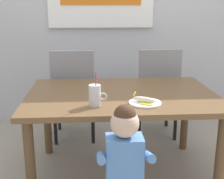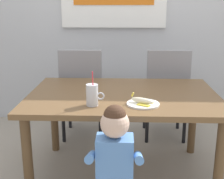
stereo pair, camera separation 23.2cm
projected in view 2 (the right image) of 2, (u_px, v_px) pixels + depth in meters
ground_plane at (122, 174)px, 2.62m from camera, size 24.00×24.00×0.00m
dining_table at (123, 104)px, 2.46m from camera, size 1.48×1.01×0.71m
dining_chair_left at (82, 89)px, 3.18m from camera, size 0.44×0.45×0.96m
dining_chair_right at (166, 89)px, 3.16m from camera, size 0.44×0.45×0.96m
toddler_standing at (114, 155)px, 1.84m from camera, size 0.33×0.24×0.84m
milk_cup at (92, 96)px, 2.13m from camera, size 0.13×0.08×0.25m
snack_plate at (143, 104)px, 2.16m from camera, size 0.23×0.23×0.01m
peeled_banana at (142, 101)px, 2.15m from camera, size 0.17×0.14×0.07m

